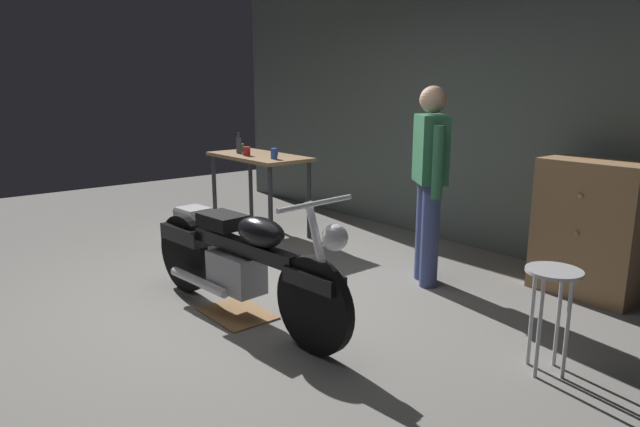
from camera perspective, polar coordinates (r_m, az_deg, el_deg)
ground_plane at (r=4.36m, az=-7.46°, el=-9.62°), size 12.00×12.00×0.00m
back_wall at (r=6.00m, az=15.66°, el=11.41°), size 8.00×0.12×3.10m
workbench at (r=6.40m, az=-6.30°, el=5.02°), size 1.30×0.64×0.90m
motorcycle at (r=4.04m, az=-8.13°, el=-4.71°), size 2.19×0.60×1.00m
person_standing at (r=4.72m, az=11.20°, el=3.69°), size 0.47×0.40×1.67m
shop_stool at (r=3.52m, az=22.74°, el=-7.52°), size 0.32×0.32×0.64m
wooden_dresser at (r=4.96m, az=26.02°, el=-1.40°), size 0.80×0.47×1.10m
drip_tray at (r=4.26m, az=-8.53°, el=-10.11°), size 0.56×0.40×0.01m
storage_bin at (r=6.27m, az=-12.63°, el=-1.14°), size 0.44×0.32×0.34m
mug_blue_enamel at (r=6.00m, az=-4.73°, el=6.16°), size 0.11×0.07×0.11m
mug_red_diner at (r=6.32m, az=-7.54°, el=6.37°), size 0.11×0.08×0.10m
mug_green_speckled at (r=6.73m, az=-8.10°, el=6.72°), size 0.11×0.07×0.09m
bottle at (r=6.55m, az=-8.35°, el=6.99°), size 0.06×0.06×0.24m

